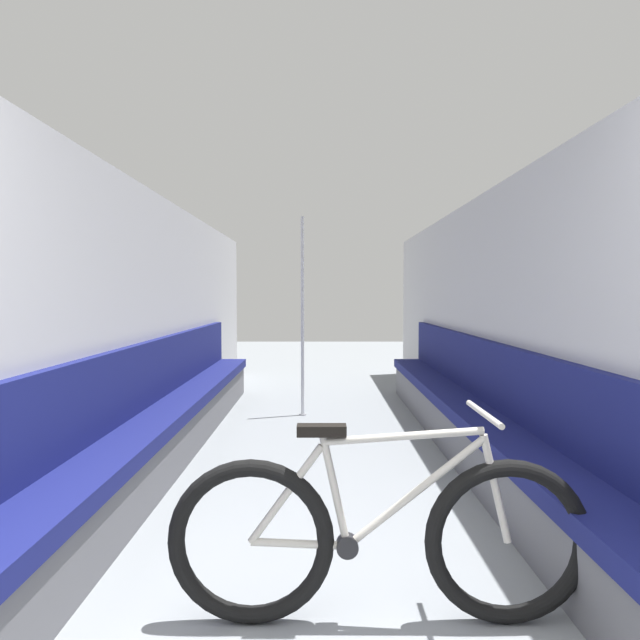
{
  "coord_description": "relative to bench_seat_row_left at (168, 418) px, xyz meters",
  "views": [
    {
      "loc": [
        0.0,
        -1.14,
        1.35
      ],
      "look_at": [
        0.01,
        2.03,
        1.21
      ],
      "focal_mm": 32.0,
      "sensor_mm": 36.0,
      "label": 1
    }
  ],
  "objects": [
    {
      "name": "grab_pole_near",
      "position": [
        1.05,
        1.64,
        0.75
      ],
      "size": [
        0.08,
        0.08,
        2.21
      ],
      "color": "gray",
      "rests_on": "ground"
    },
    {
      "name": "wall_left",
      "position": [
        -0.22,
        -0.07,
        0.79
      ],
      "size": [
        0.1,
        10.1,
        2.23
      ],
      "primitive_type": "cube",
      "color": "#B2B2B7",
      "rests_on": "ground"
    },
    {
      "name": "bicycle",
      "position": [
        1.48,
        -2.38,
        0.03
      ],
      "size": [
        1.73,
        0.46,
        0.88
      ],
      "rotation": [
        0.0,
        0.0,
        0.09
      ],
      "color": "black",
      "rests_on": "ground"
    },
    {
      "name": "bench_seat_row_right",
      "position": [
        2.48,
        0.0,
        0.0
      ],
      "size": [
        0.4,
        6.13,
        0.97
      ],
      "color": "#5B5B60",
      "rests_on": "ground"
    },
    {
      "name": "bench_seat_row_left",
      "position": [
        0.0,
        0.0,
        0.0
      ],
      "size": [
        0.4,
        6.13,
        0.97
      ],
      "color": "#5B5B60",
      "rests_on": "ground"
    },
    {
      "name": "wall_right",
      "position": [
        2.7,
        -0.07,
        0.79
      ],
      "size": [
        0.1,
        10.1,
        2.23
      ],
      "primitive_type": "cube",
      "color": "#B2B2B7",
      "rests_on": "ground"
    }
  ]
}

